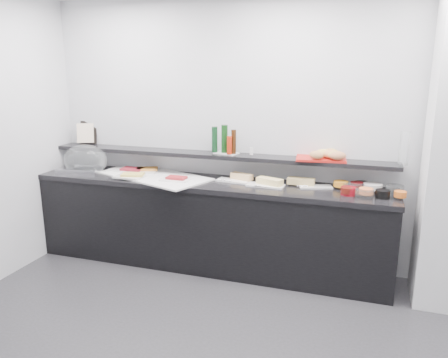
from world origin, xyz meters
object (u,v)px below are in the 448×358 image
(condiment_tray, at_px, (226,153))
(bread_tray, at_px, (321,158))
(sandwich_plate_mid, at_px, (265,185))
(framed_print, at_px, (89,132))
(carafe, at_px, (404,149))
(cloche_base, at_px, (82,169))

(condiment_tray, height_order, bread_tray, bread_tray)
(sandwich_plate_mid, xyz_separation_m, framed_print, (-2.15, 0.31, 0.37))
(carafe, bearing_deg, condiment_tray, 179.16)
(bread_tray, height_order, carafe, carafe)
(cloche_base, distance_m, carafe, 3.30)
(carafe, bearing_deg, framed_print, 177.95)
(carafe, bearing_deg, sandwich_plate_mid, -171.28)
(sandwich_plate_mid, distance_m, bread_tray, 0.59)
(cloche_base, bearing_deg, framed_print, 96.46)
(condiment_tray, xyz_separation_m, carafe, (1.67, -0.02, 0.14))
(sandwich_plate_mid, height_order, condiment_tray, condiment_tray)
(cloche_base, relative_size, framed_print, 1.76)
(cloche_base, distance_m, framed_print, 0.46)
(bread_tray, bearing_deg, condiment_tray, 173.73)
(framed_print, height_order, bread_tray, framed_print)
(condiment_tray, bearing_deg, cloche_base, -157.98)
(bread_tray, distance_m, carafe, 0.74)
(bread_tray, bearing_deg, sandwich_plate_mid, -162.51)
(carafe, bearing_deg, bread_tray, 177.42)
(framed_print, bearing_deg, bread_tray, -8.20)
(framed_print, height_order, condiment_tray, framed_print)
(cloche_base, xyz_separation_m, bread_tray, (2.55, 0.20, 0.24))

